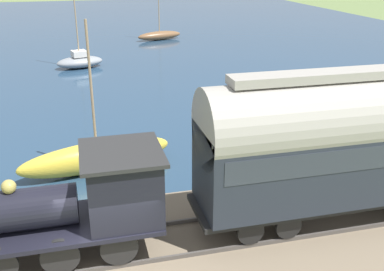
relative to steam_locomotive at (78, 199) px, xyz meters
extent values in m
cube|color=navy|center=(43.04, -0.67, -2.22)|extent=(80.00, 80.00, 0.01)
cube|color=#756651|center=(0.00, -0.67, -1.95)|extent=(5.48, 56.00, 0.53)
cube|color=#4C4742|center=(-0.82, -0.67, -1.63)|extent=(0.07, 54.88, 0.12)
cube|color=#4C4742|center=(0.82, -0.67, -1.63)|extent=(0.07, 54.88, 0.12)
cylinder|color=black|center=(-0.82, -0.90, -1.08)|extent=(0.12, 0.97, 0.97)
cylinder|color=black|center=(0.82, -0.90, -1.08)|extent=(0.12, 0.97, 0.97)
cylinder|color=black|center=(-0.82, 0.55, -1.08)|extent=(0.12, 0.97, 0.97)
cylinder|color=black|center=(0.82, 0.55, -1.08)|extent=(0.12, 0.97, 0.97)
cylinder|color=black|center=(0.82, 1.99, -1.08)|extent=(0.12, 0.97, 0.97)
cube|color=black|center=(0.00, 0.55, -0.68)|extent=(2.13, 5.27, 0.12)
cylinder|color=black|center=(0.00, 1.60, -0.09)|extent=(1.06, 3.16, 1.06)
sphere|color=tan|center=(0.00, 1.60, 0.58)|extent=(0.36, 0.36, 0.36)
cube|color=black|center=(0.00, -1.17, 0.26)|extent=(2.03, 1.84, 1.76)
cube|color=#282828|center=(0.00, -1.17, 1.19)|extent=(2.23, 2.08, 0.10)
cylinder|color=black|center=(0.82, -9.63, -1.19)|extent=(0.12, 0.76, 0.76)
cylinder|color=black|center=(-0.82, -5.59, -1.19)|extent=(0.12, 0.76, 0.76)
cylinder|color=black|center=(0.82, -5.59, -1.19)|extent=(0.12, 0.76, 0.76)
cylinder|color=black|center=(-0.82, -4.46, -1.19)|extent=(0.12, 0.76, 0.76)
cylinder|color=black|center=(0.82, -4.46, -1.19)|extent=(0.12, 0.76, 0.76)
cube|color=black|center=(0.00, -7.61, -0.88)|extent=(1.98, 8.98, 0.16)
cube|color=#232833|center=(0.00, -7.61, 0.38)|extent=(2.20, 8.62, 2.36)
cube|color=#2D333D|center=(0.00, -7.61, 0.79)|extent=(2.23, 8.08, 0.66)
cylinder|color=gray|center=(0.00, -7.61, 1.56)|extent=(2.31, 8.62, 2.31)
cube|color=gray|center=(0.00, -7.61, 2.83)|extent=(0.77, 7.18, 0.24)
ellipsoid|color=gold|center=(6.18, -0.69, -1.60)|extent=(2.50, 6.25, 1.23)
cylinder|color=#9E8460|center=(6.18, -0.69, 1.38)|extent=(0.10, 0.10, 4.73)
ellipsoid|color=brown|center=(35.54, -8.59, -1.77)|extent=(2.56, 4.96, 0.88)
ellipsoid|color=gray|center=(24.77, -0.39, -1.78)|extent=(2.58, 3.85, 0.87)
cylinder|color=#9E8460|center=(24.77, -0.39, 2.37)|extent=(0.10, 0.10, 7.42)
cube|color=silver|center=(24.77, -0.39, -1.11)|extent=(1.28, 1.29, 0.45)
ellipsoid|color=silver|center=(12.81, -10.90, -1.99)|extent=(1.59, 2.74, 0.44)
ellipsoid|color=#B7B2A3|center=(7.00, -9.43, -1.95)|extent=(2.10, 2.86, 0.52)
camera|label=1|loc=(-10.49, -0.35, 5.80)|focal=42.00mm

